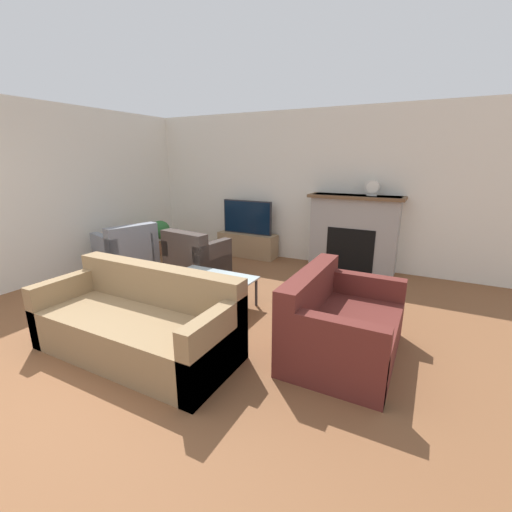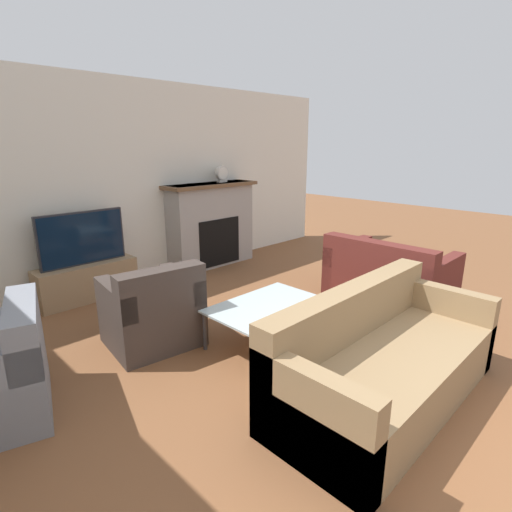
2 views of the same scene
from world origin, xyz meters
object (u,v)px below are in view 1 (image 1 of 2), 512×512
(armchair_accent, at_px, (196,262))
(mantel_clock, at_px, (373,188))
(couch_sectional, at_px, (139,324))
(coffee_table, at_px, (210,280))
(couch_loveseat, at_px, (340,327))
(potted_plant, at_px, (161,234))
(armchair_by_window, at_px, (127,253))
(tv, at_px, (247,217))

(armchair_accent, relative_size, mantel_clock, 3.56)
(couch_sectional, bearing_deg, coffee_table, 89.76)
(couch_loveseat, distance_m, potted_plant, 4.65)
(potted_plant, bearing_deg, armchair_by_window, -77.30)
(tv, relative_size, coffee_table, 0.93)
(couch_loveseat, bearing_deg, tv, 43.21)
(couch_loveseat, bearing_deg, couch_sectional, 116.15)
(couch_sectional, bearing_deg, tv, 101.82)
(couch_loveseat, relative_size, potted_plant, 1.99)
(couch_sectional, relative_size, couch_loveseat, 1.52)
(couch_sectional, bearing_deg, armchair_by_window, 139.83)
(armchair_by_window, bearing_deg, tv, 157.78)
(couch_sectional, height_order, armchair_by_window, same)
(couch_sectional, bearing_deg, mantel_clock, 67.17)
(tv, bearing_deg, coffee_table, -72.33)
(couch_loveseat, xyz_separation_m, potted_plant, (-4.17, 2.05, 0.11))
(coffee_table, xyz_separation_m, potted_plant, (-2.40, 1.72, 0.04))
(armchair_by_window, relative_size, potted_plant, 1.53)
(tv, xyz_separation_m, armchair_by_window, (-1.40, -1.74, -0.48))
(potted_plant, xyz_separation_m, mantel_clock, (3.92, 0.69, 1.02))
(armchair_by_window, distance_m, coffee_table, 2.24)
(armchair_by_window, distance_m, armchair_accent, 1.37)
(couch_sectional, height_order, armchair_accent, same)
(couch_sectional, height_order, couch_loveseat, same)
(mantel_clock, bearing_deg, potted_plant, -169.96)
(tv, distance_m, armchair_accent, 1.67)
(couch_sectional, relative_size, potted_plant, 3.03)
(armchair_accent, relative_size, coffee_table, 0.81)
(couch_sectional, distance_m, mantel_clock, 4.08)
(couch_loveseat, distance_m, armchair_accent, 2.77)
(coffee_table, bearing_deg, potted_plant, 144.39)
(couch_loveseat, xyz_separation_m, armchair_accent, (-2.55, 1.08, 0.02))
(coffee_table, bearing_deg, couch_sectional, -90.24)
(armchair_accent, bearing_deg, couch_loveseat, 164.68)
(armchair_by_window, xyz_separation_m, mantel_clock, (3.67, 1.80, 1.12))
(coffee_table, bearing_deg, armchair_accent, 136.44)
(armchair_by_window, bearing_deg, couch_sectional, 66.49)
(potted_plant, distance_m, mantel_clock, 4.11)
(armchair_by_window, xyz_separation_m, armchair_accent, (1.37, 0.14, 0.00))
(coffee_table, bearing_deg, couch_loveseat, -10.60)
(tv, xyz_separation_m, couch_loveseat, (2.52, -2.68, -0.49))
(armchair_by_window, height_order, potted_plant, armchair_by_window)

